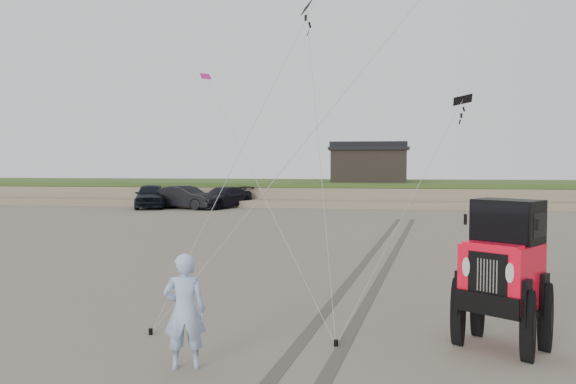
% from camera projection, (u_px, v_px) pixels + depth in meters
% --- Properties ---
extents(ground, '(160.00, 160.00, 0.00)m').
position_uv_depth(ground, '(280.00, 336.00, 10.68)').
color(ground, '#6B6054').
rests_on(ground, ground).
extents(dune_ridge, '(160.00, 14.25, 1.73)m').
position_uv_depth(dune_ridge, '(344.00, 192.00, 47.76)').
color(dune_ridge, '#7A6B54').
rests_on(dune_ridge, ground).
extents(cabin, '(6.40, 5.40, 3.35)m').
position_uv_depth(cabin, '(368.00, 164.00, 46.88)').
color(cabin, black).
rests_on(cabin, dune_ridge).
extents(truck_a, '(3.64, 5.62, 1.78)m').
position_uv_depth(truck_a, '(151.00, 196.00, 41.06)').
color(truck_a, black).
rests_on(truck_a, ground).
extents(truck_b, '(5.28, 3.22, 1.64)m').
position_uv_depth(truck_b, '(185.00, 197.00, 40.22)').
color(truck_b, black).
rests_on(truck_b, ground).
extents(truck_c, '(4.17, 5.70, 1.54)m').
position_uv_depth(truck_c, '(223.00, 197.00, 41.00)').
color(truck_c, black).
rests_on(truck_c, ground).
extents(jeep, '(5.41, 6.02, 2.12)m').
position_uv_depth(jeep, '(501.00, 290.00, 9.92)').
color(jeep, '#FF0C27').
rests_on(jeep, ground).
extents(man, '(0.77, 0.59, 1.87)m').
position_uv_depth(man, '(185.00, 311.00, 8.99)').
color(man, '#98B0EB').
rests_on(man, ground).
extents(stake_main, '(0.08, 0.08, 0.12)m').
position_uv_depth(stake_main, '(151.00, 331.00, 10.79)').
color(stake_main, black).
rests_on(stake_main, ground).
extents(stake_aux, '(0.08, 0.08, 0.12)m').
position_uv_depth(stake_aux, '(336.00, 343.00, 10.10)').
color(stake_aux, black).
rests_on(stake_aux, ground).
extents(tire_tracks, '(5.22, 29.74, 0.01)m').
position_uv_depth(tire_tracks, '(376.00, 264.00, 18.34)').
color(tire_tracks, '#4C443D').
rests_on(tire_tracks, ground).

